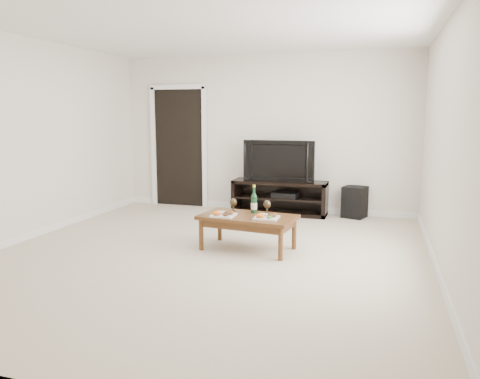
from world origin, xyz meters
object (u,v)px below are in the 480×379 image
at_px(television, 280,161).
at_px(subwoofer, 355,202).
at_px(coffee_table, 248,233).
at_px(media_console, 280,197).

xyz_separation_m(television, subwoofer, (1.19, 0.09, -0.63)).
relative_size(subwoofer, coffee_table, 0.44).
bearing_deg(television, media_console, 0.00).
xyz_separation_m(media_console, coffee_table, (0.06, -2.13, -0.07)).
xyz_separation_m(media_console, television, (0.00, 0.00, 0.61)).
height_order(media_console, subwoofer, media_console).
bearing_deg(subwoofer, television, -157.83).
relative_size(media_console, subwoofer, 3.09).
distance_m(television, subwoofer, 1.35).
xyz_separation_m(media_console, subwoofer, (1.19, 0.09, -0.03)).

